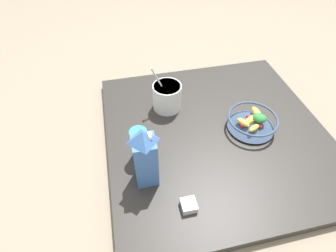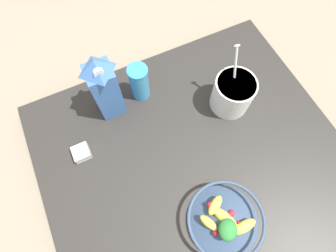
{
  "view_description": "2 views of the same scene",
  "coord_description": "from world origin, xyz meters",
  "px_view_note": "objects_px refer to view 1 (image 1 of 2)",
  "views": [
    {
      "loc": [
        -0.73,
        0.39,
        0.91
      ],
      "look_at": [
        0.02,
        0.22,
        0.1
      ],
      "focal_mm": 28.0,
      "sensor_mm": 36.0,
      "label": 1
    },
    {
      "loc": [
        -0.18,
        -0.13,
        0.87
      ],
      "look_at": [
        -0.04,
        0.17,
        0.12
      ],
      "focal_mm": 28.0,
      "sensor_mm": 36.0,
      "label": 2
    }
  ],
  "objects_px": {
    "fruit_bowl": "(252,122)",
    "spice_jar": "(189,205)",
    "drinking_cup": "(139,143)",
    "yogurt_tub": "(167,96)",
    "milk_carton": "(145,157)"
  },
  "relations": [
    {
      "from": "fruit_bowl",
      "to": "spice_jar",
      "type": "distance_m",
      "value": 0.49
    },
    {
      "from": "drinking_cup",
      "to": "spice_jar",
      "type": "relative_size",
      "value": 2.78
    },
    {
      "from": "yogurt_tub",
      "to": "drinking_cup",
      "type": "bearing_deg",
      "value": 147.57
    },
    {
      "from": "milk_carton",
      "to": "yogurt_tub",
      "type": "height_order",
      "value": "milk_carton"
    },
    {
      "from": "yogurt_tub",
      "to": "drinking_cup",
      "type": "relative_size",
      "value": 1.58
    },
    {
      "from": "fruit_bowl",
      "to": "spice_jar",
      "type": "bearing_deg",
      "value": 129.57
    },
    {
      "from": "fruit_bowl",
      "to": "spice_jar",
      "type": "height_order",
      "value": "fruit_bowl"
    },
    {
      "from": "milk_carton",
      "to": "fruit_bowl",
      "type": "bearing_deg",
      "value": -72.09
    },
    {
      "from": "yogurt_tub",
      "to": "fruit_bowl",
      "type": "bearing_deg",
      "value": -122.92
    },
    {
      "from": "milk_carton",
      "to": "drinking_cup",
      "type": "height_order",
      "value": "milk_carton"
    },
    {
      "from": "fruit_bowl",
      "to": "yogurt_tub",
      "type": "relative_size",
      "value": 0.95
    },
    {
      "from": "fruit_bowl",
      "to": "spice_jar",
      "type": "xyz_separation_m",
      "value": [
        -0.31,
        0.38,
        -0.03
      ]
    },
    {
      "from": "milk_carton",
      "to": "yogurt_tub",
      "type": "distance_m",
      "value": 0.42
    },
    {
      "from": "fruit_bowl",
      "to": "yogurt_tub",
      "type": "distance_m",
      "value": 0.4
    },
    {
      "from": "milk_carton",
      "to": "spice_jar",
      "type": "height_order",
      "value": "milk_carton"
    }
  ]
}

